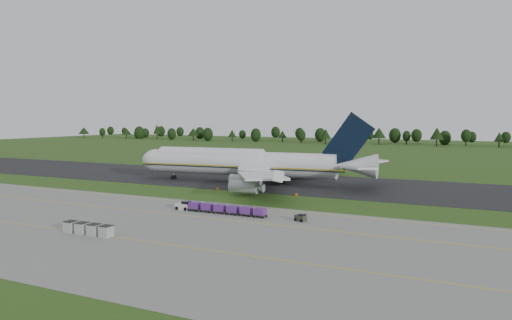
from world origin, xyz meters
The scene contains 10 objects.
ground centered at (0.00, 0.00, 0.00)m, with size 600.00×600.00×0.00m, color #274715.
apron centered at (0.00, -34.00, 0.03)m, with size 300.00×52.00×0.06m, color slate.
taxiway centered at (0.00, 28.00, 0.04)m, with size 300.00×40.00×0.08m, color black.
apron_markings centered at (0.00, -26.98, 0.06)m, with size 300.00×30.20×0.01m.
tree_line centered at (11.02, 218.98, 5.90)m, with size 527.97×22.80×11.75m.
aircraft centered at (-9.67, 22.14, 5.40)m, with size 67.49×65.41×18.92m.
baggage_train centered at (5.49, -17.51, 0.95)m, with size 18.72×1.70×1.63m.
utility_cart centered at (21.63, -17.37, 0.57)m, with size 2.14×1.66×1.04m.
uld_row centered at (-3.62, -40.52, 0.92)m, with size 8.93×1.73×1.70m.
edge_markers centered at (0.75, 7.50, 0.27)m, with size 20.94×0.30×0.60m.
Camera 1 is at (51.81, -95.46, 17.79)m, focal length 35.00 mm.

